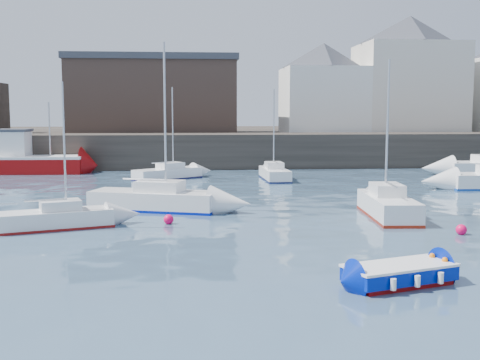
{
  "coord_description": "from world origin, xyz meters",
  "views": [
    {
      "loc": [
        -2.69,
        -18.56,
        5.05
      ],
      "look_at": [
        0.0,
        12.0,
        1.5
      ],
      "focal_mm": 45.0,
      "sensor_mm": 36.0,
      "label": 1
    }
  ],
  "objects": [
    {
      "name": "sailboat_a",
      "position": [
        -8.35,
        7.52,
        0.44
      ],
      "size": [
        5.06,
        3.01,
        6.27
      ],
      "color": "white",
      "rests_on": "ground"
    },
    {
      "name": "water",
      "position": [
        0.0,
        0.0,
        0.0
      ],
      "size": [
        220.0,
        220.0,
        0.0
      ],
      "primitive_type": "plane",
      "color": "#2D4760",
      "rests_on": "ground"
    },
    {
      "name": "sailboat_b",
      "position": [
        -4.36,
        11.98,
        0.55
      ],
      "size": [
        6.87,
        4.04,
        8.42
      ],
      "color": "white",
      "rests_on": "ground"
    },
    {
      "name": "sailboat_f",
      "position": [
        3.7,
        24.98,
        0.46
      ],
      "size": [
        1.76,
        5.11,
        6.6
      ],
      "color": "white",
      "rests_on": "ground"
    },
    {
      "name": "bldg_east_a",
      "position": [
        20.0,
        42.0,
        8.81
      ],
      "size": [
        13.36,
        13.36,
        11.8
      ],
      "color": "beige",
      "rests_on": "land_strip"
    },
    {
      "name": "warehouse",
      "position": [
        -6.0,
        43.0,
        6.62
      ],
      "size": [
        16.4,
        10.4,
        7.6
      ],
      "color": "#3D2D26",
      "rests_on": "land_strip"
    },
    {
      "name": "land_strip",
      "position": [
        0.0,
        53.0,
        1.4
      ],
      "size": [
        90.0,
        32.0,
        2.8
      ],
      "primitive_type": "cube",
      "color": "#28231E",
      "rests_on": "ground"
    },
    {
      "name": "buoy_near",
      "position": [
        -3.55,
        8.12,
        0.0
      ],
      "size": [
        0.45,
        0.45,
        0.45
      ],
      "primitive_type": "sphere",
      "color": "#F5084D",
      "rests_on": "ground"
    },
    {
      "name": "sailboat_c",
      "position": [
        6.8,
        8.96,
        0.57
      ],
      "size": [
        2.24,
        5.78,
        7.45
      ],
      "color": "white",
      "rests_on": "ground"
    },
    {
      "name": "sailboat_h",
      "position": [
        -4.15,
        26.07,
        0.44
      ],
      "size": [
        5.25,
        4.46,
        6.77
      ],
      "color": "white",
      "rests_on": "ground"
    },
    {
      "name": "buoy_mid",
      "position": [
        8.46,
        4.74,
        0.0
      ],
      "size": [
        0.45,
        0.45,
        0.45
      ],
      "primitive_type": "sphere",
      "color": "#F5084D",
      "rests_on": "ground"
    },
    {
      "name": "fishing_boat",
      "position": [
        -15.72,
        31.51,
        1.11
      ],
      "size": [
        8.8,
        3.65,
        5.74
      ],
      "color": "#8B0808",
      "rests_on": "ground"
    },
    {
      "name": "buoy_far",
      "position": [
        -4.05,
        17.71,
        0.0
      ],
      "size": [
        0.42,
        0.42,
        0.42
      ],
      "primitive_type": "sphere",
      "color": "#F5084D",
      "rests_on": "ground"
    },
    {
      "name": "blue_dinghy",
      "position": [
        3.43,
        -2.0,
        0.35
      ],
      "size": [
        3.54,
        2.35,
        0.62
      ],
      "color": "#8B0808",
      "rests_on": "ground"
    },
    {
      "name": "quay_wall",
      "position": [
        0.0,
        35.0,
        1.5
      ],
      "size": [
        90.0,
        5.0,
        3.0
      ],
      "primitive_type": "cube",
      "color": "#28231E",
      "rests_on": "ground"
    },
    {
      "name": "bldg_east_d",
      "position": [
        11.0,
        41.5,
        7.36
      ],
      "size": [
        11.14,
        11.14,
        8.95
      ],
      "color": "white",
      "rests_on": "land_strip"
    }
  ]
}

